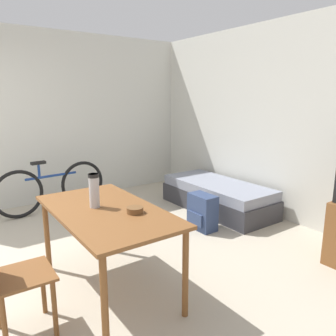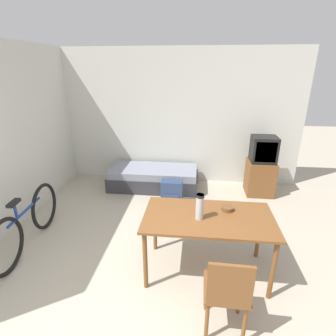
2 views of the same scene
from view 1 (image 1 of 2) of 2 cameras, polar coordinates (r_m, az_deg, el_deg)
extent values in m
cube|color=silver|center=(5.03, 15.39, 8.02)|extent=(5.30, 0.06, 2.70)
cube|color=silver|center=(5.72, -15.44, 8.49)|extent=(0.06, 4.78, 2.70)
cube|color=#333338|center=(5.07, 8.57, -5.58)|extent=(1.79, 0.78, 0.28)
cube|color=gray|center=(5.01, 8.65, -3.27)|extent=(1.73, 0.76, 0.14)
cube|color=brown|center=(2.85, -10.74, -7.34)|extent=(1.46, 0.79, 0.03)
cylinder|color=brown|center=(3.47, -20.33, -10.93)|extent=(0.05, 0.05, 0.73)
cylinder|color=brown|center=(2.35, -10.99, -22.35)|extent=(0.05, 0.05, 0.73)
cylinder|color=brown|center=(3.68, -10.11, -9.01)|extent=(0.05, 0.05, 0.73)
cylinder|color=brown|center=(2.64, 3.04, -17.86)|extent=(0.05, 0.05, 0.73)
cube|color=brown|center=(2.64, -24.01, -16.72)|extent=(0.41, 0.41, 0.02)
cylinder|color=brown|center=(2.65, -19.14, -22.12)|extent=(0.04, 0.04, 0.45)
cylinder|color=brown|center=(2.92, -20.92, -18.80)|extent=(0.04, 0.04, 0.45)
cylinder|color=brown|center=(2.61, -26.60, -23.40)|extent=(0.04, 0.04, 0.45)
torus|color=black|center=(5.37, -14.65, -2.54)|extent=(0.10, 0.70, 0.70)
torus|color=black|center=(5.06, -24.62, -4.21)|extent=(0.10, 0.70, 0.70)
cylinder|color=navy|center=(5.15, -19.63, -1.30)|extent=(0.09, 0.76, 0.04)
cylinder|color=navy|center=(5.07, -21.55, -0.49)|extent=(0.04, 0.04, 0.20)
cube|color=black|center=(5.05, -21.66, 0.84)|extent=(0.10, 0.21, 0.04)
cylinder|color=#B7B7BC|center=(2.87, -12.74, -3.87)|extent=(0.09, 0.09, 0.29)
cylinder|color=black|center=(2.84, -12.87, -1.30)|extent=(0.09, 0.09, 0.03)
cylinder|color=brown|center=(2.71, -5.78, -7.30)|extent=(0.14, 0.14, 0.05)
cube|color=navy|center=(4.30, 6.03, -7.60)|extent=(0.38, 0.22, 0.46)
cube|color=navy|center=(4.24, 4.74, -8.82)|extent=(0.26, 0.03, 0.16)
camera|label=2|loc=(3.08, -67.71, 16.72)|focal=28.00mm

